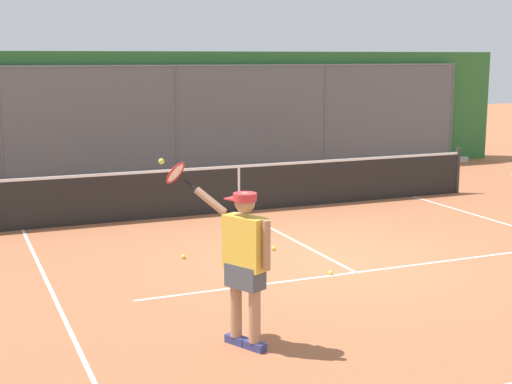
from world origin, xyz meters
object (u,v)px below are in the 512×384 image
at_px(tennis_ball_near_net, 273,248).
at_px(tennis_player, 243,257).
at_px(tennis_ball_near_baseline, 184,257).
at_px(tennis_ball_mid_court, 330,273).

bearing_deg(tennis_ball_near_net, tennis_player, 61.40).
distance_m(tennis_ball_near_baseline, tennis_ball_mid_court, 2.40).
relative_size(tennis_player, tennis_ball_near_baseline, 30.57).
height_order(tennis_player, tennis_ball_mid_court, tennis_player).
bearing_deg(tennis_player, tennis_ball_near_baseline, -33.51).
relative_size(tennis_ball_near_baseline, tennis_ball_mid_court, 1.00).
xyz_separation_m(tennis_player, tennis_ball_near_net, (-1.97, -3.62, -0.99)).
height_order(tennis_ball_near_baseline, tennis_ball_near_net, same).
bearing_deg(tennis_ball_near_baseline, tennis_ball_near_net, 177.03).
height_order(tennis_player, tennis_ball_near_net, tennis_player).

